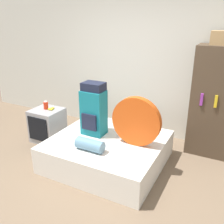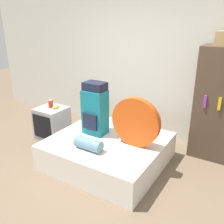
# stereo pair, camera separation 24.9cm
# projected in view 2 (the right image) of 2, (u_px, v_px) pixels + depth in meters

# --- Properties ---
(ground_plane) EXTENTS (16.00, 16.00, 0.00)m
(ground_plane) POSITION_uv_depth(u_px,v_px,m) (86.00, 187.00, 3.31)
(ground_plane) COLOR brown
(wall_back) EXTENTS (8.00, 0.05, 2.60)m
(wall_back) POSITION_uv_depth(u_px,v_px,m) (152.00, 66.00, 4.45)
(wall_back) COLOR silver
(wall_back) RESTS_ON ground_plane
(bed) EXTENTS (1.63, 1.51, 0.40)m
(bed) POSITION_uv_depth(u_px,v_px,m) (108.00, 151.00, 3.82)
(bed) COLOR silver
(bed) RESTS_ON ground_plane
(backpack) EXTENTS (0.35, 0.29, 0.82)m
(backpack) POSITION_uv_depth(u_px,v_px,m) (95.00, 109.00, 3.81)
(backpack) COLOR #14707F
(backpack) RESTS_ON bed
(tent_bag) EXTENTS (0.71, 0.10, 0.71)m
(tent_bag) POSITION_uv_depth(u_px,v_px,m) (136.00, 122.00, 3.45)
(tent_bag) COLOR #D14C14
(tent_bag) RESTS_ON bed
(sleeping_roll) EXTENTS (0.40, 0.17, 0.17)m
(sleeping_roll) POSITION_uv_depth(u_px,v_px,m) (89.00, 144.00, 3.43)
(sleeping_roll) COLOR #5B849E
(sleeping_roll) RESTS_ON bed
(television) EXTENTS (0.51, 0.50, 0.59)m
(television) POSITION_uv_depth(u_px,v_px,m) (52.00, 123.00, 4.58)
(television) COLOR #939399
(television) RESTS_ON ground_plane
(canister) EXTENTS (0.08, 0.08, 0.14)m
(canister) POSITION_uv_depth(u_px,v_px,m) (51.00, 104.00, 4.49)
(canister) COLOR red
(canister) RESTS_ON television
(banana_bunch) EXTENTS (0.11, 0.14, 0.03)m
(banana_bunch) POSITION_uv_depth(u_px,v_px,m) (56.00, 107.00, 4.49)
(banana_bunch) COLOR yellow
(banana_bunch) RESTS_ON television
(bookshelf) EXTENTS (0.76, 0.46, 1.74)m
(bookshelf) POSITION_uv_depth(u_px,v_px,m) (221.00, 105.00, 3.76)
(bookshelf) COLOR #473828
(bookshelf) RESTS_ON ground_plane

